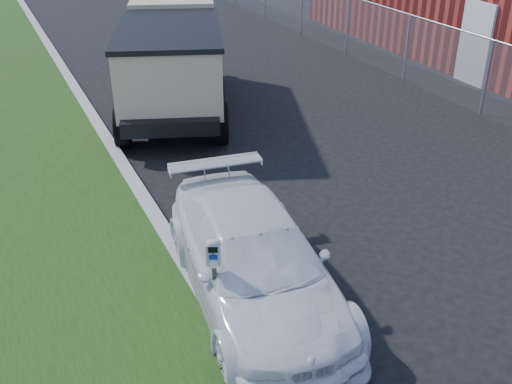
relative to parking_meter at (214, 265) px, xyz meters
name	(u,v)px	position (x,y,z in m)	size (l,w,h in m)	color
ground	(367,260)	(2.69, 0.57, -1.06)	(120.00, 120.00, 0.00)	black
chainlink_fence	(409,35)	(8.69, 7.57, 0.20)	(0.06, 30.06, 30.00)	slate
parking_meter	(214,265)	(0.00, 0.00, 0.00)	(0.21, 0.18, 1.30)	#3F4247
white_wagon	(253,260)	(0.73, 0.47, -0.44)	(1.75, 4.31, 1.25)	white
dump_truck	(172,55)	(2.17, 8.22, 0.23)	(3.98, 6.25, 2.30)	black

